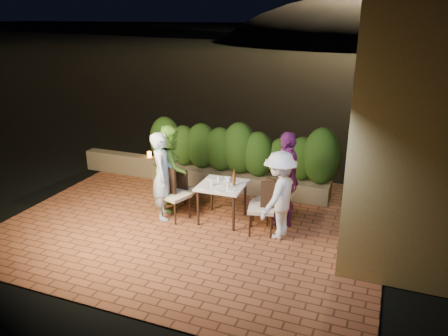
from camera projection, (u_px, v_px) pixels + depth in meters
The scene contains 31 objects.
ground at pixel (186, 232), 8.17m from camera, with size 400.00×400.00×0.00m, color black.
terrace_floor at pixel (197, 223), 8.63m from camera, with size 7.00×6.00×0.15m, color brown.
building_wall at pixel (411, 92), 7.86m from camera, with size 1.60×5.00×5.00m, color olive.
window_pane at pixel (361, 122), 7.85m from camera, with size 0.08×1.00×1.40m, color black.
window_frame at pixel (360, 122), 7.86m from camera, with size 0.06×1.15×1.55m, color black.
planter at pixel (238, 181), 10.05m from camera, with size 4.20×0.55×0.40m, color brown.
hedge at pixel (238, 150), 9.80m from camera, with size 4.00×0.70×1.10m, color #1B370F, non-canonical shape.
parapet at pixel (126, 164), 11.06m from camera, with size 2.20×0.30×0.50m, color brown.
hill at pixel (386, 73), 61.52m from camera, with size 52.00×40.00×22.00m, color black.
dining_table at pixel (222, 202), 8.48m from camera, with size 0.86×0.86×0.75m, color white, non-canonical shape.
plate_nw at pixel (203, 187), 8.22m from camera, with size 0.23×0.23×0.01m, color white.
plate_sw at pixel (211, 178), 8.66m from camera, with size 0.22×0.22×0.01m, color white.
plate_ne at pixel (232, 189), 8.10m from camera, with size 0.20×0.20×0.01m, color white.
plate_se at pixel (241, 182), 8.44m from camera, with size 0.21×0.21×0.01m, color white.
plate_centre at pixel (221, 184), 8.36m from camera, with size 0.23×0.23×0.01m, color white.
plate_front at pixel (220, 190), 8.08m from camera, with size 0.20×0.20×0.01m, color white.
glass_nw at pixel (212, 183), 8.26m from camera, with size 0.06×0.06×0.10m, color silver.
glass_sw at pixel (218, 179), 8.50m from camera, with size 0.06×0.06×0.10m, color silver.
glass_ne at pixel (228, 185), 8.16m from camera, with size 0.06×0.06×0.11m, color silver.
glass_se at pixel (229, 180), 8.43m from camera, with size 0.07×0.07×0.12m, color silver.
beer_bottle at pixel (234, 178), 8.26m from camera, with size 0.06×0.06×0.32m, color #542E0E, non-canonical shape.
bowl at pixel (226, 179), 8.59m from camera, with size 0.16×0.16×0.04m, color white.
chair_left_front at pixel (175, 194), 8.50m from camera, with size 0.47×0.47×1.02m, color black, non-canonical shape.
chair_left_back at pixel (187, 190), 8.95m from camera, with size 0.39×0.39×0.84m, color black, non-canonical shape.
chair_right_front at pixel (261, 207), 7.94m from camera, with size 0.47×0.47×1.02m, color black, non-canonical shape.
chair_right_back at pixel (266, 199), 8.42m from camera, with size 0.42×0.42×0.90m, color black, non-canonical shape.
diner_blue at pixel (163, 176), 8.44m from camera, with size 0.64×0.42×1.74m, color silver.
diner_green at pixel (172, 167), 8.90m from camera, with size 0.86×0.67×1.76m, color #72BA3A.
diner_white at pixel (279, 195), 7.71m from camera, with size 1.04×0.60×1.61m, color silver.
diner_purple at pixel (286, 178), 8.20m from camera, with size 1.07×0.44×1.82m, color #702566.
parapet_lamp at pixel (149, 155), 10.72m from camera, with size 0.10×0.10×0.14m, color orange.
Camera 1 is at (3.31, -6.55, 3.83)m, focal length 35.00 mm.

